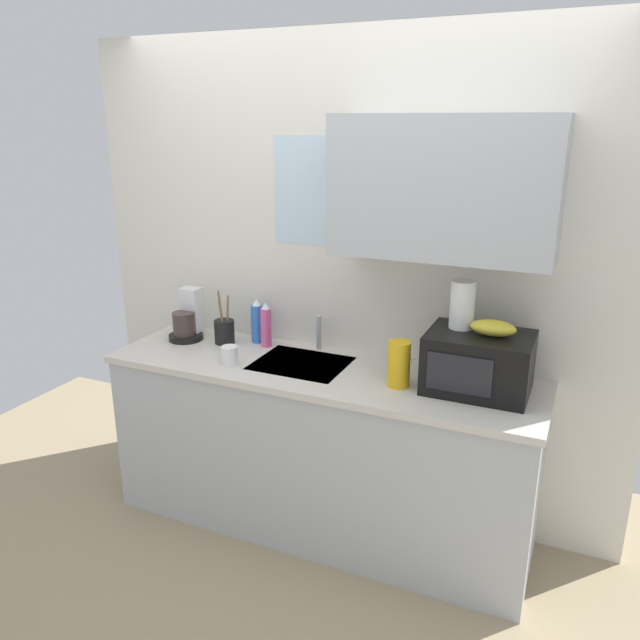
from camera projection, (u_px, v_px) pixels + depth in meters
name	position (u px, v px, depth m)	size (l,w,h in m)	color
kitchen_wall_assembly	(364.00, 265.00, 3.18)	(2.96, 0.42, 2.50)	silver
counter_unit	(320.00, 447.00, 3.23)	(2.19, 0.63, 0.90)	#B2B7BC
sink_faucet	(319.00, 333.00, 3.32)	(0.03, 0.03, 0.19)	#B2B5BA
microwave	(478.00, 362.00, 2.80)	(0.46, 0.35, 0.27)	black
banana_bunch	(493.00, 328.00, 2.73)	(0.20, 0.11, 0.07)	gold
paper_towel_roll	(462.00, 305.00, 2.81)	(0.11, 0.11, 0.22)	white
coffee_maker	(188.00, 320.00, 3.49)	(0.19, 0.21, 0.28)	black
dish_soap_bottle_pink	(266.00, 326.00, 3.36)	(0.06, 0.06, 0.25)	#E55999
dish_soap_bottle_blue	(257.00, 322.00, 3.42)	(0.06, 0.06, 0.25)	blue
cereal_canister	(399.00, 364.00, 2.86)	(0.10, 0.10, 0.22)	gold
mug_white	(230.00, 355.00, 3.13)	(0.08, 0.08, 0.10)	white
utensil_crock	(224.00, 331.00, 3.42)	(0.11, 0.11, 0.30)	black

